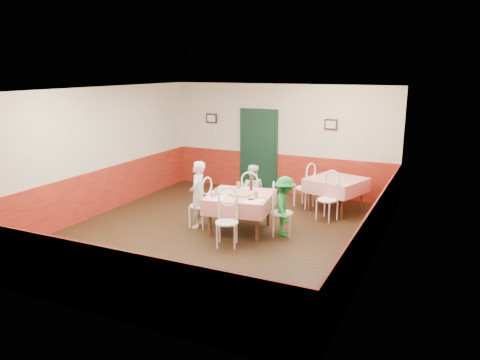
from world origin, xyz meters
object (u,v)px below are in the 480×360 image
at_px(chair_right, 282,213).
at_px(glass_a, 216,192).
at_px(pizza, 241,194).
at_px(main_table, 240,213).
at_px(diner_left, 198,194).
at_px(chair_left, 200,206).
at_px(chair_second_b, 327,200).
at_px(diner_far, 252,191).
at_px(diner_right, 285,206).
at_px(wallet, 251,199).
at_px(chair_near, 227,222).
at_px(chair_far, 251,198).
at_px(glass_c, 238,185).
at_px(chair_second_a, 304,188).
at_px(glass_b, 256,195).
at_px(beer_bottle, 251,185).
at_px(second_table, 336,195).

distance_m(chair_right, glass_a, 1.34).
xyz_separation_m(pizza, glass_a, (-0.41, -0.26, 0.06)).
height_order(main_table, diner_left, diner_left).
height_order(main_table, chair_left, chair_left).
xyz_separation_m(chair_right, chair_second_b, (0.56, 1.28, 0.00)).
distance_m(diner_left, diner_far, 1.28).
relative_size(chair_right, diner_right, 0.77).
distance_m(chair_left, wallet, 1.25).
relative_size(chair_near, glass_a, 6.23).
relative_size(chair_left, chair_near, 1.00).
bearing_deg(glass_a, main_table, 36.08).
height_order(chair_right, chair_far, same).
height_order(chair_left, glass_c, glass_c).
distance_m(chair_near, chair_second_a, 3.04).
distance_m(chair_second_a, chair_second_b, 1.06).
distance_m(chair_right, chair_near, 1.20).
bearing_deg(glass_c, chair_near, -74.27).
bearing_deg(chair_near, main_table, 79.72).
xyz_separation_m(chair_left, chair_second_a, (1.49, 2.28, 0.00)).
bearing_deg(pizza, chair_far, 100.44).
xyz_separation_m(glass_a, diner_far, (0.25, 1.17, -0.24)).
xyz_separation_m(chair_left, diner_left, (-0.05, -0.01, 0.24)).
height_order(chair_second_b, glass_b, chair_second_b).
distance_m(glass_a, glass_c, 0.68).
bearing_deg(wallet, main_table, 134.14).
bearing_deg(beer_bottle, chair_left, -150.10).
bearing_deg(chair_second_a, main_table, 1.30).
distance_m(glass_b, diner_right, 0.61).
relative_size(chair_near, pizza, 2.02).
height_order(chair_left, chair_second_a, same).
distance_m(main_table, beer_bottle, 0.64).
bearing_deg(chair_far, second_table, -151.01).
bearing_deg(chair_second_b, chair_second_a, 153.14).
distance_m(chair_left, chair_far, 1.20).
bearing_deg(main_table, chair_far, 98.68).
height_order(chair_near, wallet, chair_near).
xyz_separation_m(second_table, wallet, (-1.04, -2.43, 0.40)).
xyz_separation_m(chair_near, diner_left, (-1.02, 0.70, 0.24)).
xyz_separation_m(chair_right, chair_far, (-0.97, 0.71, 0.00)).
height_order(glass_b, diner_left, diner_left).
bearing_deg(wallet, chair_far, 105.06).
bearing_deg(chair_right, chair_second_a, -14.48).
height_order(glass_c, wallet, glass_c).
bearing_deg(diner_right, wallet, 107.19).
bearing_deg(glass_c, diner_left, -142.59).
bearing_deg(chair_right, beer_bottle, 51.33).
relative_size(pizza, glass_b, 3.57).
distance_m(pizza, diner_right, 0.89).
height_order(chair_far, glass_b, chair_far).
bearing_deg(chair_right, chair_second_b, -43.54).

